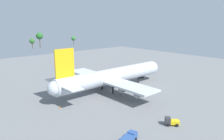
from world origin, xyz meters
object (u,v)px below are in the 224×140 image
(fuel_truck, at_px, (129,138))
(cargo_loader, at_px, (141,76))
(safety_cone_tail, at_px, (60,107))
(cargo_airplane, at_px, (112,76))
(safety_cone_nose, at_px, (152,79))
(baggage_tug, at_px, (171,121))
(catering_truck, at_px, (112,74))

(fuel_truck, relative_size, cargo_loader, 1.21)
(fuel_truck, relative_size, safety_cone_tail, 8.37)
(cargo_airplane, height_order, cargo_loader, cargo_airplane)
(fuel_truck, bearing_deg, safety_cone_nose, 33.23)
(fuel_truck, relative_size, baggage_tug, 1.41)
(cargo_airplane, distance_m, cargo_loader, 26.81)
(catering_truck, xyz_separation_m, baggage_tug, (-24.66, -53.64, -0.08))
(fuel_truck, height_order, catering_truck, catering_truck)
(cargo_airplane, relative_size, baggage_tug, 14.30)
(baggage_tug, bearing_deg, cargo_airplane, 76.64)
(cargo_airplane, relative_size, cargo_loader, 12.29)
(cargo_airplane, height_order, safety_cone_nose, cargo_airplane)
(cargo_loader, distance_m, baggage_tug, 53.57)
(safety_cone_nose, bearing_deg, cargo_airplane, 178.38)
(fuel_truck, height_order, safety_cone_nose, fuel_truck)
(baggage_tug, bearing_deg, safety_cone_tail, 118.92)
(fuel_truck, xyz_separation_m, safety_cone_nose, (49.97, 32.74, -0.75))
(baggage_tug, height_order, safety_cone_tail, baggage_tug)
(safety_cone_nose, relative_size, safety_cone_tail, 0.83)
(cargo_loader, height_order, safety_cone_tail, cargo_loader)
(baggage_tug, relative_size, safety_cone_tail, 5.96)
(cargo_loader, bearing_deg, fuel_truck, -141.17)
(cargo_airplane, relative_size, fuel_truck, 10.18)
(cargo_loader, height_order, baggage_tug, baggage_tug)
(fuel_truck, height_order, safety_cone_tail, fuel_truck)
(baggage_tug, xyz_separation_m, safety_cone_nose, (34.64, 34.50, -0.84))
(safety_cone_nose, bearing_deg, baggage_tug, -135.11)
(cargo_airplane, distance_m, catering_truck, 25.05)
(baggage_tug, relative_size, safety_cone_nose, 7.17)
(fuel_truck, xyz_separation_m, safety_cone_tail, (-2.38, 30.29, -0.69))
(cargo_airplane, bearing_deg, cargo_loader, 13.59)
(cargo_loader, bearing_deg, cargo_airplane, -166.41)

